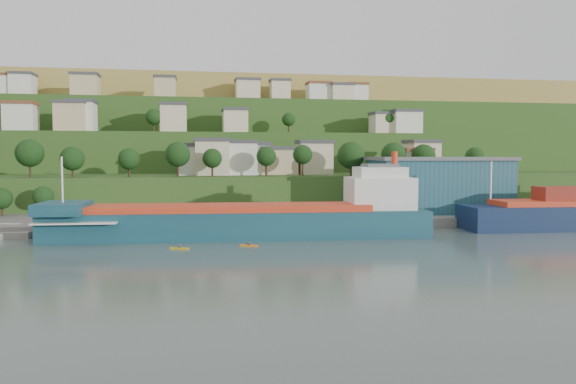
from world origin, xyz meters
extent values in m
plane|color=#455450|center=(0.00, 0.00, 0.00)|extent=(500.00, 500.00, 0.00)
cube|color=slate|center=(20.00, 28.00, 0.00)|extent=(220.00, 26.00, 4.00)
cube|color=#284719|center=(0.00, 56.00, 0.00)|extent=(260.00, 32.00, 20.00)
cube|color=#284719|center=(0.00, 86.00, 0.00)|extent=(280.00, 32.00, 44.00)
cube|color=#284719|center=(0.00, 116.00, 0.00)|extent=(300.00, 32.00, 70.00)
cube|color=olive|center=(0.00, 190.00, 0.00)|extent=(360.00, 120.00, 96.00)
cube|color=silver|center=(-4.74, 55.16, 13.71)|extent=(8.36, 7.00, 7.42)
cube|color=#3F3F44|center=(-4.74, 55.16, 17.87)|extent=(8.96, 7.60, 0.90)
cube|color=beige|center=(-0.30, 53.23, 14.37)|extent=(8.66, 8.47, 8.74)
cube|color=#3F3F44|center=(-0.30, 53.23, 19.19)|extent=(9.26, 9.07, 0.90)
cube|color=silver|center=(3.56, 61.87, 13.96)|extent=(9.72, 7.89, 7.91)
cube|color=#3F3F44|center=(3.56, 61.87, 18.36)|extent=(10.32, 8.49, 0.90)
cube|color=silver|center=(6.55, 54.40, 14.16)|extent=(9.64, 8.34, 8.32)
cube|color=#3F3F44|center=(6.55, 54.40, 18.77)|extent=(10.24, 8.94, 0.90)
cube|color=silver|center=(10.82, 56.93, 13.90)|extent=(8.32, 8.90, 7.80)
cube|color=#3F3F44|center=(10.82, 56.93, 18.25)|extent=(8.92, 9.50, 0.90)
cube|color=beige|center=(12.84, 60.45, 13.52)|extent=(7.17, 8.12, 7.03)
cube|color=#3F3F44|center=(12.84, 60.45, 17.48)|extent=(7.77, 8.72, 0.90)
cube|color=#CCB184|center=(17.52, 55.71, 13.34)|extent=(9.88, 7.76, 6.69)
cube|color=#3F3F44|center=(17.52, 55.71, 17.14)|extent=(10.48, 8.36, 0.90)
cube|color=beige|center=(27.62, 55.65, 14.19)|extent=(8.91, 7.59, 8.39)
cube|color=#3F3F44|center=(27.62, 55.65, 18.84)|extent=(9.51, 8.19, 0.90)
cube|color=beige|center=(54.51, 50.23, 13.15)|extent=(7.59, 7.52, 6.29)
cube|color=brown|center=(54.51, 50.23, 16.74)|extent=(8.19, 8.12, 0.90)
cube|color=beige|center=(57.60, 53.10, 14.28)|extent=(7.86, 8.61, 8.55)
cube|color=#3F3F44|center=(57.60, 53.10, 19.00)|extent=(8.46, 9.21, 0.90)
cube|color=silver|center=(-55.21, 84.53, 25.84)|extent=(7.54, 8.06, 7.67)
cube|color=brown|center=(-55.21, 84.53, 30.12)|extent=(8.14, 8.66, 0.90)
cube|color=silver|center=(-54.45, 81.37, 25.95)|extent=(8.48, 7.34, 7.89)
cube|color=brown|center=(-54.45, 81.37, 30.34)|extent=(9.08, 7.94, 0.90)
cube|color=#CCB184|center=(-40.30, 80.63, 26.15)|extent=(8.76, 7.38, 8.29)
cube|color=#3F3F44|center=(-40.30, 80.63, 30.74)|extent=(9.36, 7.98, 0.90)
cube|color=silver|center=(-37.79, 83.26, 26.43)|extent=(7.73, 9.00, 8.85)
cube|color=#3F3F44|center=(-37.79, 83.26, 31.30)|extent=(8.33, 9.60, 0.90)
cube|color=beige|center=(-10.79, 86.02, 26.33)|extent=(8.00, 7.95, 8.65)
cube|color=#3F3F44|center=(-10.79, 86.02, 31.10)|extent=(8.60, 8.55, 0.90)
cube|color=beige|center=(8.69, 89.01, 25.77)|extent=(7.73, 8.27, 7.54)
cube|color=#3F3F44|center=(8.69, 89.01, 29.99)|extent=(8.33, 8.87, 0.90)
cube|color=beige|center=(59.60, 88.99, 25.46)|extent=(8.90, 7.59, 6.93)
cube|color=#3F3F44|center=(59.60, 88.99, 29.38)|extent=(9.50, 8.19, 0.90)
cube|color=silver|center=(66.28, 87.59, 25.84)|extent=(9.38, 8.70, 7.68)
cube|color=#3F3F44|center=(66.28, 87.59, 30.13)|extent=(9.98, 9.30, 0.90)
cube|color=silver|center=(-69.02, 120.90, 39.04)|extent=(7.17, 7.50, 8.08)
cube|color=brown|center=(-69.02, 120.90, 43.53)|extent=(7.77, 8.10, 0.90)
cube|color=silver|center=(-64.17, 120.62, 39.26)|extent=(7.61, 8.82, 8.52)
cube|color=#3F3F44|center=(-64.17, 120.62, 43.97)|extent=(8.21, 9.42, 0.90)
cube|color=#CCB184|center=(-41.66, 112.94, 38.93)|extent=(9.02, 8.02, 7.86)
cube|color=#3F3F44|center=(-41.66, 112.94, 43.31)|extent=(9.62, 8.62, 0.90)
cube|color=#CCB184|center=(-14.23, 111.71, 38.65)|extent=(7.28, 8.99, 7.29)
cube|color=#3F3F44|center=(-14.23, 111.71, 42.74)|extent=(7.88, 9.59, 0.90)
cube|color=beige|center=(16.10, 121.60, 39.21)|extent=(8.90, 8.64, 8.42)
cube|color=#3F3F44|center=(16.10, 121.60, 43.87)|extent=(9.50, 9.24, 0.90)
cube|color=beige|center=(28.42, 120.04, 39.17)|extent=(7.22, 7.00, 8.34)
cube|color=#3F3F44|center=(28.42, 120.04, 43.79)|extent=(7.82, 7.60, 0.90)
cube|color=silver|center=(43.49, 118.97, 38.74)|extent=(8.84, 7.19, 7.48)
cube|color=brown|center=(43.49, 118.97, 42.93)|extent=(9.44, 7.79, 0.90)
cube|color=beige|center=(51.91, 117.05, 38.43)|extent=(8.37, 7.24, 6.86)
cube|color=#3F3F44|center=(51.91, 117.05, 42.31)|extent=(8.97, 7.84, 0.90)
cube|color=silver|center=(58.02, 118.10, 38.61)|extent=(7.97, 7.85, 7.22)
cube|color=brown|center=(58.02, 118.10, 42.67)|extent=(8.57, 8.45, 0.90)
cylinder|color=#382619|center=(-42.54, 44.25, 11.96)|extent=(0.50, 0.50, 3.92)
sphere|color=black|center=(-42.54, 44.25, 15.68)|extent=(6.40, 6.40, 6.40)
cylinder|color=#382619|center=(-32.99, 43.39, 11.44)|extent=(0.50, 0.50, 2.88)
sphere|color=black|center=(-32.99, 43.39, 14.43)|extent=(5.62, 5.62, 5.62)
cylinder|color=#382619|center=(-20.23, 43.55, 11.46)|extent=(0.50, 0.50, 2.92)
sphere|color=black|center=(-20.23, 43.55, 14.33)|extent=(5.14, 5.14, 5.14)
cylinder|color=#382619|center=(-8.83, 43.85, 11.88)|extent=(0.50, 0.50, 3.76)
sphere|color=black|center=(-8.83, 43.85, 15.41)|extent=(6.01, 6.01, 6.01)
cylinder|color=#382619|center=(-0.52, 44.83, 11.56)|extent=(0.50, 0.50, 3.13)
sphere|color=black|center=(-0.52, 44.83, 14.45)|extent=(4.81, 4.81, 4.81)
cylinder|color=#382619|center=(12.78, 44.19, 11.79)|extent=(0.50, 0.50, 3.58)
sphere|color=black|center=(12.78, 44.19, 14.94)|extent=(4.92, 4.92, 4.92)
cylinder|color=#382619|center=(21.85, 43.29, 12.01)|extent=(0.50, 0.50, 4.02)
sphere|color=black|center=(21.85, 43.29, 15.37)|extent=(4.91, 4.91, 4.91)
cylinder|color=#382619|center=(34.11, 42.29, 11.64)|extent=(0.50, 0.50, 3.28)
sphere|color=black|center=(34.11, 42.29, 15.17)|extent=(6.86, 6.86, 6.86)
cylinder|color=#382619|center=(46.53, 45.38, 11.72)|extent=(0.50, 0.50, 3.45)
sphere|color=black|center=(46.53, 45.38, 15.26)|extent=(6.58, 6.58, 6.58)
cylinder|color=#382619|center=(55.04, 45.87, 11.60)|extent=(0.50, 0.50, 3.20)
sphere|color=black|center=(55.04, 45.87, 14.94)|extent=(6.35, 6.35, 6.35)
cylinder|color=#382619|center=(68.74, 44.16, 11.73)|extent=(0.50, 0.50, 3.47)
sphere|color=black|center=(68.74, 44.16, 14.84)|extent=(4.99, 4.99, 4.99)
cylinder|color=#382619|center=(26.76, 91.13, 23.95)|extent=(0.50, 0.50, 3.91)
sphere|color=black|center=(26.76, 91.13, 27.14)|extent=(4.47, 4.47, 4.47)
cylinder|color=#382619|center=(59.96, 87.92, 23.93)|extent=(0.50, 0.50, 3.86)
sphere|color=black|center=(59.96, 87.92, 27.60)|extent=(6.31, 6.31, 6.31)
cylinder|color=#382619|center=(-16.77, 83.35, 23.80)|extent=(0.50, 0.50, 3.61)
sphere|color=black|center=(-16.77, 83.35, 26.96)|extent=(4.91, 4.91, 4.91)
cylinder|color=#382619|center=(-37.57, 88.30, 23.42)|extent=(0.50, 0.50, 2.85)
sphere|color=black|center=(-37.57, 88.30, 26.38)|extent=(5.55, 5.55, 5.55)
cylinder|color=#382619|center=(56.79, 122.16, 36.49)|extent=(0.50, 0.50, 2.98)
sphere|color=black|center=(56.79, 122.16, 39.46)|extent=(5.39, 5.39, 5.39)
cube|color=#133648|center=(2.96, 8.45, 1.49)|extent=(70.34, 15.72, 6.98)
cube|color=red|center=(0.97, 8.45, 5.58)|extent=(52.31, 12.50, 1.20)
cube|color=#133648|center=(-27.93, 8.45, 5.98)|extent=(8.71, 11.48, 1.99)
cube|color=silver|center=(29.87, 8.45, 7.97)|extent=(12.61, 10.76, 5.98)
cube|color=silver|center=(29.87, 8.45, 11.96)|extent=(9.49, 8.57, 1.99)
cube|color=#595B5E|center=(29.87, 8.45, 13.25)|extent=(6.38, 6.38, 0.60)
cylinder|color=red|center=(32.85, 8.45, 14.45)|extent=(1.28, 1.28, 2.99)
cylinder|color=silver|center=(-27.93, 8.45, 10.96)|extent=(0.38, 0.38, 7.97)
cube|color=silver|center=(-24.94, 8.45, 3.79)|extent=(14.69, 12.19, 0.25)
cylinder|color=silver|center=(53.22, 8.69, 10.19)|extent=(0.36, 0.36, 7.51)
cube|color=maroon|center=(70.39, 8.69, 7.40)|extent=(13.17, 6.11, 2.79)
cube|color=#1D4D57|center=(51.32, 29.12, 8.00)|extent=(31.09, 19.89, 12.00)
cube|color=#595B5E|center=(51.32, 29.12, 14.40)|extent=(32.16, 20.95, 0.80)
cube|color=silver|center=(-40.11, 20.21, 1.64)|extent=(4.71, 2.91, 0.88)
cube|color=orange|center=(3.60, -1.70, 0.12)|extent=(3.06, 1.69, 0.23)
sphere|color=#3F3F44|center=(3.60, -1.70, 0.50)|extent=(0.54, 0.54, 0.54)
cube|color=gold|center=(-7.83, -2.54, 0.12)|extent=(3.23, 1.91, 0.25)
sphere|color=#3F3F44|center=(-7.83, -2.54, 0.54)|extent=(0.58, 0.58, 0.58)
camera|label=1|loc=(-6.03, -94.40, 15.21)|focal=35.00mm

